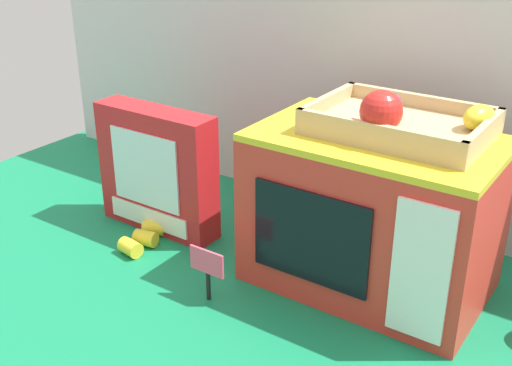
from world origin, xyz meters
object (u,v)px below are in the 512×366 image
at_px(food_groups_crate, 401,122).
at_px(cookie_set_box, 157,170).
at_px(toy_microwave, 372,212).
at_px(price_sign, 207,267).
at_px(loose_toy_banana, 143,238).

relative_size(food_groups_crate, cookie_set_box, 1.07).
distance_m(toy_microwave, price_sign, 0.30).
bearing_deg(loose_toy_banana, cookie_set_box, 107.63).
relative_size(cookie_set_box, price_sign, 2.70).
distance_m(price_sign, loose_toy_banana, 0.25).
bearing_deg(food_groups_crate, cookie_set_box, -171.07).
bearing_deg(price_sign, loose_toy_banana, 161.16).
bearing_deg(toy_microwave, food_groups_crate, 40.64).
distance_m(toy_microwave, cookie_set_box, 0.46).
xyz_separation_m(price_sign, loose_toy_banana, (-0.23, 0.08, -0.05)).
bearing_deg(price_sign, food_groups_crate, 45.23).
relative_size(toy_microwave, cookie_set_box, 1.52).
height_order(cookie_set_box, price_sign, cookie_set_box).
xyz_separation_m(food_groups_crate, price_sign, (-0.23, -0.23, -0.24)).
height_order(price_sign, loose_toy_banana, price_sign).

